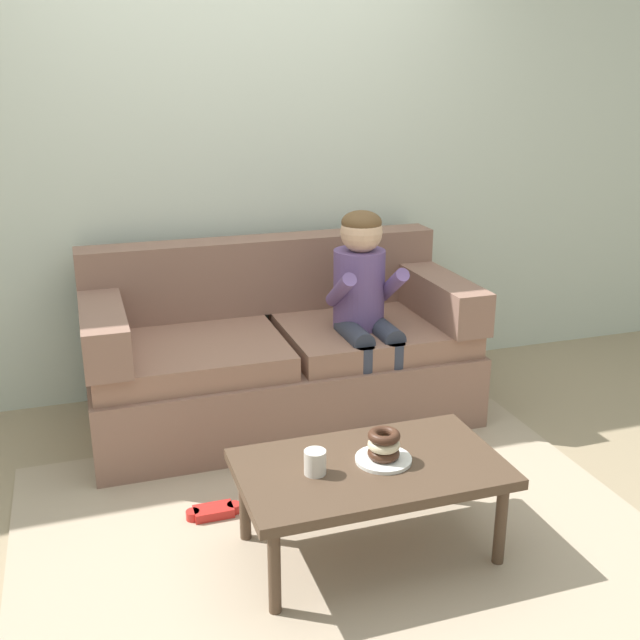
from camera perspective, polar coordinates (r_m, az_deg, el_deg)
The scene contains 12 objects.
ground at distance 3.32m, azimuth -0.32°, elevation -13.38°, with size 10.00×10.00×0.00m, color #9E896B.
wall_back at distance 4.19m, azimuth -6.44°, elevation 13.54°, with size 8.00×0.10×2.80m, color beige.
area_rug at distance 3.12m, azimuth 1.15°, elevation -15.59°, with size 2.48×1.80×0.01m, color tan.
couch at distance 3.92m, azimuth -3.15°, elevation -2.78°, with size 1.93×0.90×0.90m.
coffee_table at distance 2.83m, azimuth 3.84°, elevation -11.54°, with size 0.98×0.56×0.38m.
person_child at distance 3.74m, azimuth 3.40°, elevation 1.64°, with size 0.34×0.58×1.10m.
plate at distance 2.83m, azimuth 4.83°, elevation -10.48°, with size 0.21×0.21×0.01m, color white.
donut at distance 2.82m, azimuth 4.85°, elevation -10.04°, with size 0.12×0.12×0.04m, color #422619.
donut_second at distance 2.80m, azimuth 4.87°, elevation -9.39°, with size 0.12×0.12×0.04m, color beige.
donut_third at distance 2.78m, azimuth 4.89°, elevation -8.74°, with size 0.12×0.12×0.04m, color #422619.
mug at distance 2.72m, azimuth -0.38°, elevation -10.74°, with size 0.08×0.08×0.09m, color silver.
toy_controller at distance 3.21m, azimuth -8.08°, elevation -14.28°, with size 0.23×0.09×0.05m.
Camera 1 is at (-0.87, -2.68, 1.76)m, focal length 42.16 mm.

